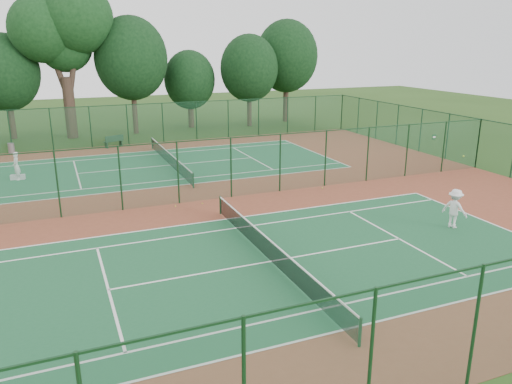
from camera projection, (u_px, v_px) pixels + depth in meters
ground at (206, 200)px, 28.28m from camera, size 120.00×120.00×0.00m
red_pad at (206, 200)px, 28.27m from camera, size 40.00×36.00×0.01m
court_near at (270, 262)px, 20.30m from camera, size 23.77×10.97×0.01m
court_far at (170, 165)px, 36.24m from camera, size 23.77×10.97×0.01m
fence_north at (145, 123)px, 43.71m from camera, size 40.00×0.09×3.50m
fence_south at (425, 342)px, 11.83m from camera, size 40.00×0.09×3.50m
fence_east at (478, 143)px, 35.07m from camera, size 0.09×36.00×3.50m
fence_divider at (205, 170)px, 27.77m from camera, size 40.00×0.09×3.50m
tennis_net_near at (271, 250)px, 20.15m from camera, size 0.10×12.90×0.97m
tennis_net_far at (169, 158)px, 36.09m from camera, size 0.10×12.90×0.97m
player_near at (455, 209)px, 23.78m from camera, size 1.10×1.40×1.91m
player_far at (16, 166)px, 32.13m from camera, size 0.58×0.75×1.82m
trash_bin at (11, 149)px, 39.78m from camera, size 0.51×0.51×0.88m
bench at (114, 141)px, 42.34m from camera, size 1.73×1.03×1.03m
kit_bag at (18, 177)px, 32.41m from camera, size 0.92×0.49×0.33m
stray_ball_a at (202, 203)px, 27.56m from camera, size 0.07×0.07×0.07m
stray_ball_b at (322, 188)px, 30.48m from camera, size 0.07×0.07×0.07m
stray_ball_c at (175, 206)px, 27.08m from camera, size 0.07×0.07×0.07m
big_tree at (62, 28)px, 44.14m from camera, size 8.99×6.58×13.81m
evergreen_row at (140, 132)px, 49.93m from camera, size 39.00×5.00×12.00m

